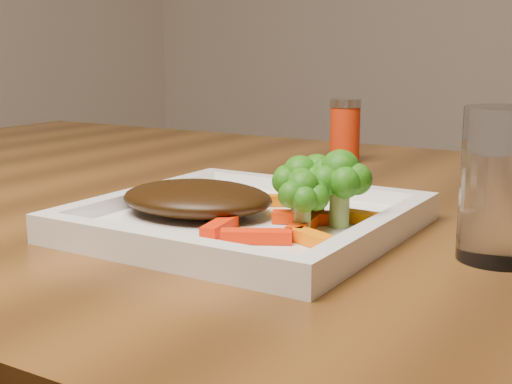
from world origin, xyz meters
The scene contains 15 objects.
plate centered at (-0.06, -0.30, 0.76)m, with size 0.27×0.27×0.01m, color white.
steak centered at (-0.11, -0.32, 0.78)m, with size 0.14×0.11×0.03m, color black.
broccoli_0 centered at (0.00, -0.28, 0.80)m, with size 0.06×0.06×0.07m, color #296010, non-canonical shape.
broccoli_1 centered at (0.02, -0.29, 0.79)m, with size 0.06×0.06×0.06m, color #2C6410, non-canonical shape.
broccoli_2 centered at (0.01, -0.33, 0.79)m, with size 0.05×0.05×0.06m, color #366D12, non-canonical shape.
broccoli_3 centered at (-0.01, -0.29, 0.79)m, with size 0.06×0.06×0.06m, color #1F7A14, non-canonical shape.
carrot_0 centered at (-0.01, -0.37, 0.77)m, with size 0.06×0.02×0.01m, color #FC2604.
carrot_1 centered at (0.04, -0.36, 0.77)m, with size 0.05×0.01×0.01m, color orange.
carrot_2 centered at (-0.05, -0.36, 0.77)m, with size 0.05×0.01×0.01m, color red.
carrot_3 centered at (0.04, -0.27, 0.77)m, with size 0.06×0.02×0.01m, color orange.
carrot_4 centered at (-0.05, -0.24, 0.77)m, with size 0.05×0.01×0.01m, color #DB6503.
carrot_5 centered at (0.01, -0.32, 0.77)m, with size 0.05×0.01×0.01m, color #F83704.
carrot_6 centered at (-0.01, -0.29, 0.77)m, with size 0.06×0.02×0.01m, color #EA3003.
spice_shaker centered at (-0.14, 0.09, 0.80)m, with size 0.04×0.04×0.09m, color red.
drinking_glass centered at (0.16, -0.28, 0.81)m, with size 0.07×0.07×0.12m, color silver.
Camera 1 is at (0.27, -0.84, 0.92)m, focal length 50.00 mm.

